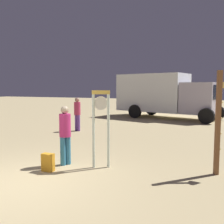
# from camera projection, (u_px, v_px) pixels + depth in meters

# --- Properties ---
(ground_plane) EXTENTS (80.00, 80.00, 0.00)m
(ground_plane) POSITION_uv_depth(u_px,v_px,m) (15.00, 185.00, 5.39)
(ground_plane) COLOR tan
(standing_clock) EXTENTS (0.45, 0.28, 2.01)m
(standing_clock) POSITION_uv_depth(u_px,v_px,m) (101.00, 121.00, 6.49)
(standing_clock) COLOR white
(standing_clock) RESTS_ON ground_plane
(person_near_clock) EXTENTS (0.31, 0.31, 1.59)m
(person_near_clock) POSITION_uv_depth(u_px,v_px,m) (65.00, 132.00, 6.75)
(person_near_clock) COLOR teal
(person_near_clock) RESTS_ON ground_plane
(backpack) EXTENTS (0.30, 0.21, 0.45)m
(backpack) POSITION_uv_depth(u_px,v_px,m) (48.00, 162.00, 6.29)
(backpack) COLOR orange
(backpack) RESTS_ON ground_plane
(person_distant) EXTENTS (0.31, 0.31, 1.60)m
(person_distant) POSITION_uv_depth(u_px,v_px,m) (77.00, 112.00, 12.04)
(person_distant) COLOR #6D409E
(person_distant) RESTS_ON ground_plane
(box_truck_near) EXTENTS (7.21, 4.15, 2.98)m
(box_truck_near) POSITION_uv_depth(u_px,v_px,m) (163.00, 94.00, 17.13)
(box_truck_near) COLOR white
(box_truck_near) RESTS_ON ground_plane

